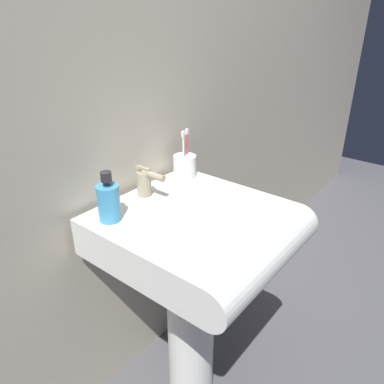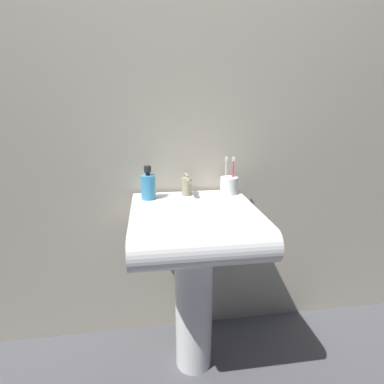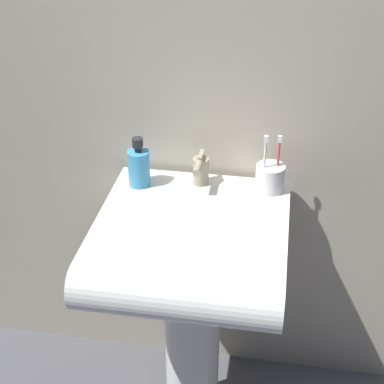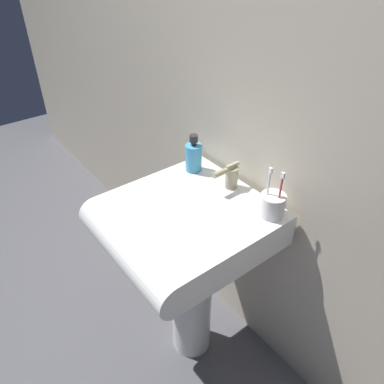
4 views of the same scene
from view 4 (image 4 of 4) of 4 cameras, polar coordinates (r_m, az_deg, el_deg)
ground_plane at (r=1.91m, az=-0.07°, el=-21.74°), size 6.00×6.00×0.00m
wall_back at (r=1.30m, az=10.71°, el=16.67°), size 5.00×0.05×2.40m
sink_pedestal at (r=1.63m, az=-0.08°, el=-15.26°), size 0.17×0.17×0.68m
sink_basin at (r=1.32m, az=-1.80°, el=-5.19°), size 0.53×0.56×0.12m
faucet at (r=1.38m, az=5.82°, el=2.42°), size 0.05×0.12×0.10m
toothbrush_cup at (r=1.28m, az=12.15°, el=-1.91°), size 0.09×0.09×0.18m
soap_bottle at (r=1.48m, az=0.25°, el=5.43°), size 0.07×0.07×0.15m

